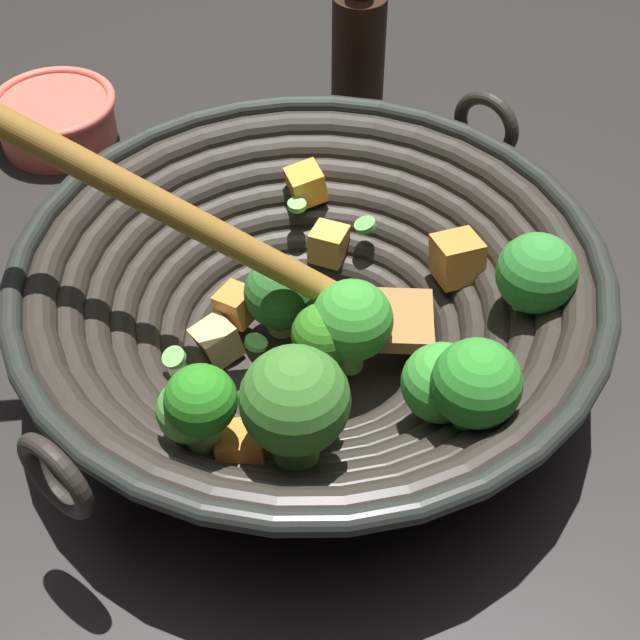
# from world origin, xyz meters

# --- Properties ---
(ground_plane) EXTENTS (4.00, 4.00, 0.00)m
(ground_plane) POSITION_xyz_m (0.00, 0.00, 0.00)
(ground_plane) COLOR black
(wok) EXTENTS (0.40, 0.38, 0.24)m
(wok) POSITION_xyz_m (0.00, -0.00, 0.07)
(wok) COLOR black
(wok) RESTS_ON ground
(soy_sauce_bottle) EXTENTS (0.04, 0.04, 0.18)m
(soy_sauce_bottle) POSITION_xyz_m (0.12, 0.25, 0.07)
(soy_sauce_bottle) COLOR black
(soy_sauce_bottle) RESTS_ON ground
(prep_bowl) EXTENTS (0.11, 0.11, 0.04)m
(prep_bowl) POSITION_xyz_m (-0.13, 0.32, 0.02)
(prep_bowl) COLOR #D15647
(prep_bowl) RESTS_ON ground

